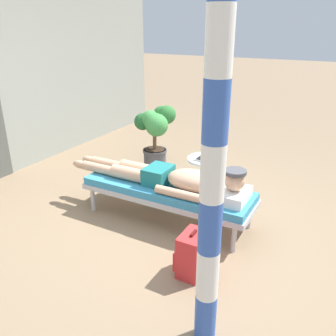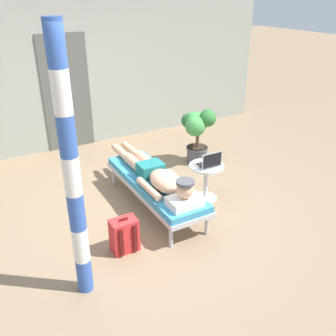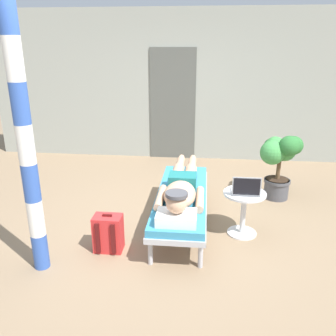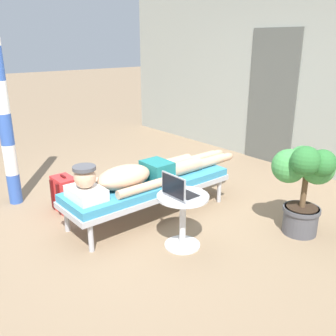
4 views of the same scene
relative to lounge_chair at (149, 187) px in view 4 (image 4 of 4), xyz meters
The scene contains 10 objects.
ground_plane 0.38m from the lounge_chair, 148.47° to the right, with size 40.00×40.00×0.00m, color #8C7256.
house_wall_back 2.95m from the lounge_chair, 90.00° to the left, with size 7.60×0.20×2.70m, color #999E93.
house_door_panel 2.77m from the lounge_chair, 97.69° to the left, with size 0.84×0.03×2.04m, color #545651.
lounge_chair is the anchor object (origin of this frame).
person_reclining 0.19m from the lounge_chair, 90.00° to the right, with size 0.53×2.17×0.33m.
side_table 0.74m from the lounge_chair, 12.16° to the right, with size 0.48×0.48×0.52m.
laptop 0.79m from the lounge_chair, 15.99° to the right, with size 0.31×0.24×0.23m.
backpack 0.99m from the lounge_chair, 138.46° to the right, with size 0.30×0.26×0.42m.
potted_plant 1.60m from the lounge_chair, 35.25° to the left, with size 0.58×0.58×0.96m.
porch_post 1.91m from the lounge_chair, 142.16° to the right, with size 0.15×0.15×2.53m.
Camera 4 is at (3.14, -2.17, 1.86)m, focal length 39.55 mm.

